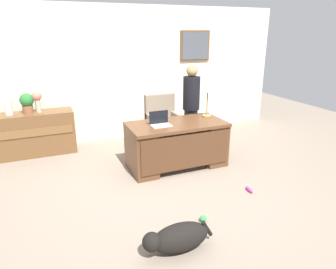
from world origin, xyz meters
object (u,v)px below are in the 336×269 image
Objects in this scene: armchair at (163,124)px; vase_empty at (8,108)px; desk_lamp at (208,88)px; dog_lying at (177,238)px; laptop at (160,122)px; credenza at (32,134)px; dog_toy_bone at (249,190)px; desk at (177,144)px; person_standing at (191,106)px; dog_toy_ball at (203,219)px; vase_with_flowers at (37,99)px; potted_plant at (27,102)px.

vase_empty reaches higher than armchair.
dog_lying is at bearing -125.83° from desk_lamp.
credenza is at bearing 141.98° from laptop.
desk_lamp is 1.86m from dog_toy_bone.
laptop is at bearing 73.52° from dog_lying.
desk is 1.99× the size of dog_lying.
armchair is 0.65m from person_standing.
dog_toy_ball is at bearing -92.64° from laptop.
credenza is 8.34× the size of dog_toy_bone.
vase_empty is at bearing 180.00° from vase_with_flowers.
dog_toy_bone is at bearing 26.46° from dog_lying.
dog_lying is (-1.00, -2.88, -0.32)m from armchair.
dog_toy_ball is (-1.01, -2.35, -0.78)m from person_standing.
credenza is 5.76× the size of vase_empty.
desk_lamp is at bearing -54.70° from armchair.
dog_toy_bone is at bearing -53.19° from laptop.
desk_lamp is (2.89, -1.34, 0.86)m from credenza.
laptop reaches higher than dog_lying.
potted_plant is at bearing 142.11° from laptop.
laptop is 2.72m from vase_empty.
armchair reaches higher than desk.
armchair is 4.00× the size of vase_empty.
armchair is at bearing 125.30° from desk_lamp.
armchair is at bearing -13.93° from credenza.
desk_lamp is (0.65, 0.19, 0.85)m from desk.
desk_lamp is 2.39m from dog_toy_ball.
vase_with_flowers reaches higher than desk.
vase_with_flowers is at bearing 165.04° from armchair.
laptop is (1.94, -1.52, 0.42)m from credenza.
armchair is (0.12, 0.94, 0.06)m from desk.
credenza is at bearing -0.24° from vase_empty.
laptop is 1.71m from dog_toy_bone.
dog_lying is 1.66m from dog_toy_bone.
credenza is 17.66× the size of dog_toy_ball.
laptop reaches higher than credenza.
person_standing is at bearing 89.14° from dog_toy_bone.
dog_toy_ball is at bearing -59.15° from credenza.
armchair is 1.08m from laptop.
laptop is at bearing -40.54° from vase_with_flowers.
potted_plant is 2.01× the size of dog_toy_bone.
dog_toy_ball is at bearing -59.02° from potted_plant.
desk is at bearing -34.31° from credenza.
desk_lamp reaches higher than dog_toy_bone.
desk is at bearing -163.95° from desk_lamp.
dog_toy_ball is (-0.38, -1.59, -0.37)m from desk.
person_standing reaches higher than vase_empty.
dog_toy_ball is at bearing -120.03° from desk_lamp.
dog_toy_ball is (-0.07, -1.61, -0.78)m from laptop.
laptop is at bearing -33.93° from vase_empty.
laptop is 2.48m from potted_plant.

